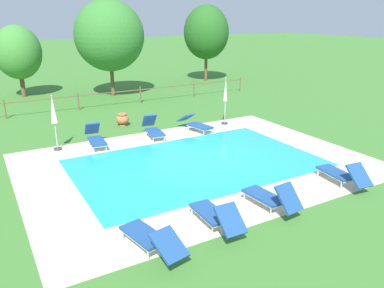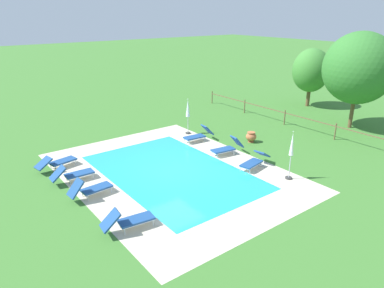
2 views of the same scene
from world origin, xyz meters
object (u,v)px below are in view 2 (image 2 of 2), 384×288
(sun_lounger_north_far, at_px, (91,188))
(sun_lounger_south_near_corner, at_px, (198,135))
(terracotta_urn_near_fence, at_px, (251,137))
(sun_lounger_south_mid, at_px, (57,162))
(patio_umbrella_closed_row_centre, at_px, (188,111))
(patio_umbrella_closed_row_west, at_px, (292,150))
(sun_lounger_north_near_steps, at_px, (255,161))
(tree_far_west, at_px, (359,68))
(sun_lounger_north_mid, at_px, (129,220))
(sun_lounger_south_far, at_px, (227,147))
(tree_west_mid, at_px, (311,70))
(sun_lounger_north_end, at_px, (73,174))

(sun_lounger_north_far, distance_m, sun_lounger_south_near_corner, 8.44)
(terracotta_urn_near_fence, bearing_deg, sun_lounger_south_mid, -106.71)
(patio_umbrella_closed_row_centre, bearing_deg, patio_umbrella_closed_row_west, -1.34)
(sun_lounger_north_near_steps, relative_size, tree_far_west, 0.33)
(sun_lounger_north_mid, height_order, sun_lounger_south_far, sun_lounger_south_far)
(tree_west_mid, bearing_deg, terracotta_urn_near_fence, -71.96)
(sun_lounger_south_far, bearing_deg, tree_west_mid, 107.06)
(sun_lounger_north_end, xyz_separation_m, terracotta_urn_near_fence, (1.28, 10.48, -0.03))
(sun_lounger_south_mid, relative_size, patio_umbrella_closed_row_west, 0.89)
(patio_umbrella_closed_row_west, bearing_deg, sun_lounger_south_far, -177.11)
(tree_west_mid, bearing_deg, patio_umbrella_closed_row_centre, -91.27)
(sun_lounger_north_end, relative_size, tree_far_west, 0.31)
(tree_west_mid, bearing_deg, sun_lounger_south_far, -72.94)
(sun_lounger_north_far, height_order, tree_west_mid, tree_west_mid)
(sun_lounger_north_far, xyz_separation_m, sun_lounger_north_end, (-1.92, -0.06, -0.01))
(sun_lounger_north_mid, relative_size, sun_lounger_south_near_corner, 1.03)
(sun_lounger_north_mid, relative_size, patio_umbrella_closed_row_centre, 0.87)
(sun_lounger_north_near_steps, height_order, terracotta_urn_near_fence, sun_lounger_north_near_steps)
(sun_lounger_south_far, xyz_separation_m, tree_far_west, (1.49, 9.97, 3.62))
(sun_lounger_south_near_corner, relative_size, tree_far_west, 0.31)
(sun_lounger_north_end, relative_size, tree_west_mid, 0.42)
(sun_lounger_north_near_steps, bearing_deg, patio_umbrella_closed_row_west, 9.70)
(sun_lounger_north_near_steps, height_order, tree_far_west, tree_far_west)
(terracotta_urn_near_fence, bearing_deg, sun_lounger_south_near_corner, -130.59)
(sun_lounger_north_near_steps, xyz_separation_m, sun_lounger_south_far, (-2.17, 0.12, 0.03))
(sun_lounger_north_far, height_order, sun_lounger_south_near_corner, sun_lounger_north_far)
(sun_lounger_north_near_steps, distance_m, patio_umbrella_closed_row_centre, 6.47)
(sun_lounger_south_mid, bearing_deg, sun_lounger_north_end, 3.47)
(sun_lounger_north_end, bearing_deg, terracotta_urn_near_fence, 83.05)
(sun_lounger_north_near_steps, bearing_deg, tree_far_west, 93.86)
(sun_lounger_south_far, relative_size, terracotta_urn_near_fence, 3.06)
(sun_lounger_south_mid, bearing_deg, sun_lounger_north_near_steps, 53.46)
(sun_lounger_north_near_steps, distance_m, patio_umbrella_closed_row_west, 2.24)
(sun_lounger_north_mid, xyz_separation_m, sun_lounger_south_mid, (-6.99, -0.31, -0.02))
(sun_lounger_north_mid, xyz_separation_m, tree_west_mid, (-7.14, 20.51, 2.58))
(tree_far_west, height_order, tree_west_mid, tree_far_west)
(patio_umbrella_closed_row_west, xyz_separation_m, tree_west_mid, (-7.98, 12.50, 1.48))
(patio_umbrella_closed_row_west, relative_size, patio_umbrella_closed_row_centre, 1.03)
(sun_lounger_north_end, bearing_deg, sun_lounger_south_far, 76.99)
(sun_lounger_north_far, relative_size, sun_lounger_south_mid, 0.90)
(sun_lounger_north_near_steps, xyz_separation_m, terracotta_urn_near_fence, (-2.74, 2.60, -0.02))
(sun_lounger_south_near_corner, bearing_deg, sun_lounger_north_mid, -53.10)
(sun_lounger_north_end, relative_size, sun_lounger_south_mid, 0.93)
(sun_lounger_south_mid, bearing_deg, sun_lounger_north_far, 2.58)
(sun_lounger_south_near_corner, bearing_deg, sun_lounger_north_far, -71.17)
(sun_lounger_north_far, bearing_deg, tree_far_west, 85.47)
(sun_lounger_north_far, bearing_deg, sun_lounger_south_near_corner, 108.83)
(sun_lounger_north_mid, height_order, tree_west_mid, tree_west_mid)
(sun_lounger_south_near_corner, height_order, tree_west_mid, tree_west_mid)
(sun_lounger_south_mid, xyz_separation_m, patio_umbrella_closed_row_centre, (-0.42, 8.51, 1.17))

